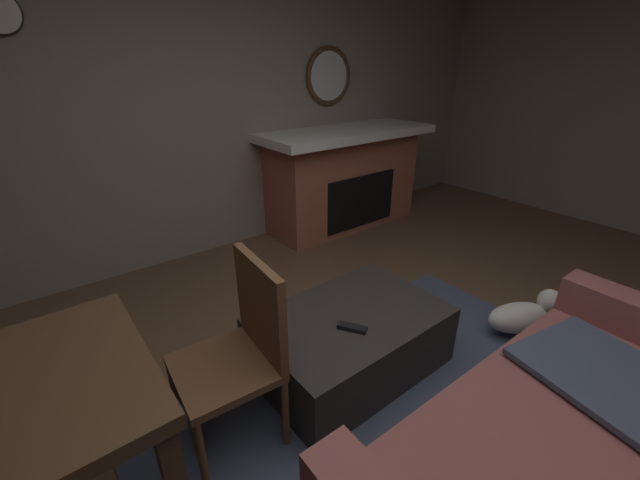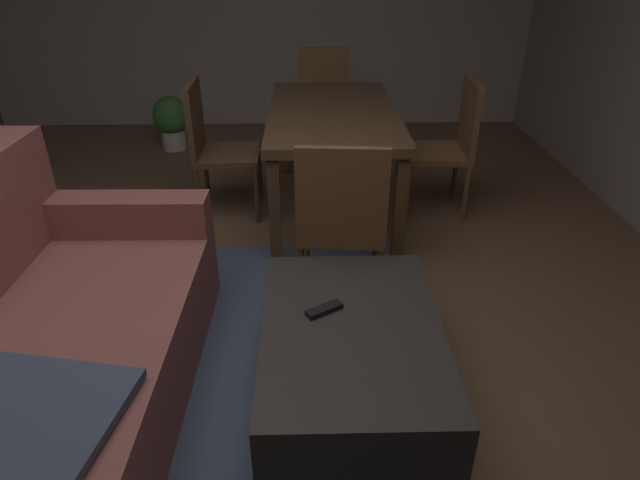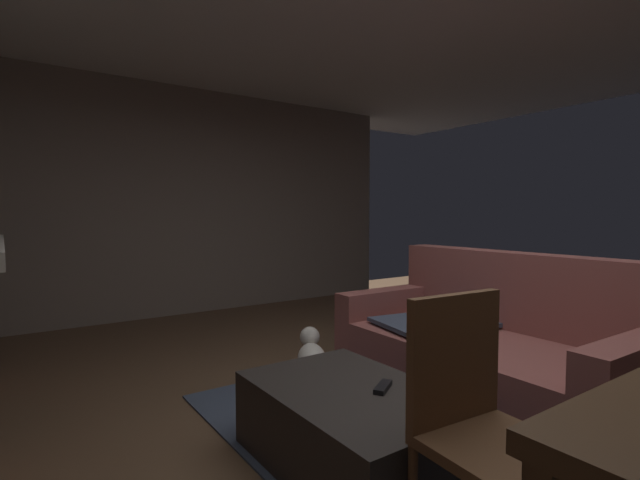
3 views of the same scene
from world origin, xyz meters
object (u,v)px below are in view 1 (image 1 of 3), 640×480
object	(u,v)px
round_wall_mirror	(329,76)
couch	(605,474)
fireplace	(344,178)
tv_remote	(352,328)
small_dog	(524,315)
dining_chair_west	(241,345)
ottoman_coffee_table	(350,341)

from	to	relation	value
round_wall_mirror	couch	bearing A→B (deg)	67.58
fireplace	tv_remote	bearing A→B (deg)	49.70
tv_remote	small_dog	bearing A→B (deg)	130.28
couch	dining_chair_west	bearing A→B (deg)	-56.91
couch	ottoman_coffee_table	xyz separation A→B (m)	(0.13, -1.26, -0.13)
ottoman_coffee_table	tv_remote	distance (m)	0.25
ottoman_coffee_table	small_dog	world-z (taller)	ottoman_coffee_table
fireplace	small_dog	bearing A→B (deg)	80.45
ottoman_coffee_table	round_wall_mirror	bearing A→B (deg)	-126.08
tv_remote	small_dog	size ratio (longest dim) A/B	0.33
round_wall_mirror	small_dog	xyz separation A→B (m)	(0.38, 2.56, -1.39)
ottoman_coffee_table	couch	bearing A→B (deg)	95.75
tv_remote	dining_chair_west	bearing A→B (deg)	-41.56
ottoman_coffee_table	dining_chair_west	distance (m)	0.77
couch	tv_remote	distance (m)	1.18
fireplace	ottoman_coffee_table	distance (m)	2.34
couch	ottoman_coffee_table	size ratio (longest dim) A/B	1.81
dining_chair_west	couch	bearing A→B (deg)	123.09
round_wall_mirror	ottoman_coffee_table	distance (m)	2.88
fireplace	small_dog	size ratio (longest dim) A/B	3.93
fireplace	ottoman_coffee_table	xyz separation A→B (m)	(1.49, 1.76, -0.35)
round_wall_mirror	couch	distance (m)	3.79
dining_chair_west	fireplace	bearing A→B (deg)	-141.03
round_wall_mirror	tv_remote	bearing A→B (deg)	53.66
fireplace	tv_remote	world-z (taller)	fireplace
tv_remote	couch	bearing A→B (deg)	69.29
couch	dining_chair_west	xyz separation A→B (m)	(0.82, -1.26, 0.20)
fireplace	ottoman_coffee_table	world-z (taller)	fireplace
couch	round_wall_mirror	bearing A→B (deg)	-112.42
ottoman_coffee_table	small_dog	size ratio (longest dim) A/B	2.21
couch	dining_chair_west	size ratio (longest dim) A/B	2.11
round_wall_mirror	couch	world-z (taller)	round_wall_mirror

